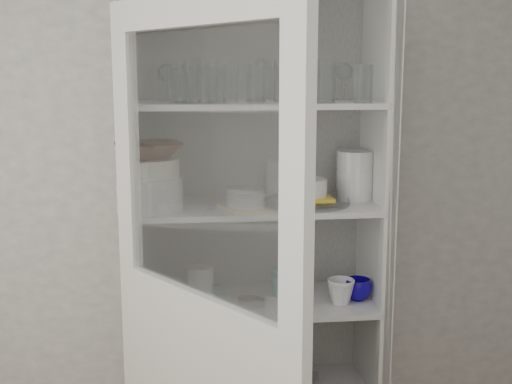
% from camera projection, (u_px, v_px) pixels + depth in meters
% --- Properties ---
extents(wall_back, '(3.60, 0.02, 2.60)m').
position_uv_depth(wall_back, '(204.00, 185.00, 2.74)').
color(wall_back, '#9B9B9A').
rests_on(wall_back, ground).
extents(pantry_cabinet, '(1.00, 0.45, 2.10)m').
position_uv_depth(pantry_cabinet, '(254.00, 276.00, 2.67)').
color(pantry_cabinet, silver).
rests_on(pantry_cabinet, floor).
extents(cupboard_door, '(0.56, 0.75, 2.00)m').
position_uv_depth(cupboard_door, '(202.00, 362.00, 2.01)').
color(cupboard_door, silver).
rests_on(cupboard_door, floor).
extents(tumbler_0, '(0.08, 0.08, 0.14)m').
position_uv_depth(tumbler_0, '(192.00, 84.00, 2.33)').
color(tumbler_0, silver).
rests_on(tumbler_0, shelf_glass).
extents(tumbler_1, '(0.10, 0.10, 0.15)m').
position_uv_depth(tumbler_1, '(208.00, 82.00, 2.32)').
color(tumbler_1, silver).
rests_on(tumbler_1, shelf_glass).
extents(tumbler_2, '(0.08, 0.08, 0.14)m').
position_uv_depth(tumbler_2, '(217.00, 84.00, 2.30)').
color(tumbler_2, silver).
rests_on(tumbler_2, shelf_glass).
extents(tumbler_3, '(0.08, 0.08, 0.14)m').
position_uv_depth(tumbler_3, '(299.00, 83.00, 2.34)').
color(tumbler_3, silver).
rests_on(tumbler_3, shelf_glass).
extents(tumbler_4, '(0.09, 0.09, 0.14)m').
position_uv_depth(tumbler_4, '(256.00, 83.00, 2.36)').
color(tumbler_4, silver).
rests_on(tumbler_4, shelf_glass).
extents(tumbler_5, '(0.09, 0.09, 0.14)m').
position_uv_depth(tumbler_5, '(363.00, 84.00, 2.35)').
color(tumbler_5, silver).
rests_on(tumbler_5, shelf_glass).
extents(tumbler_6, '(0.09, 0.09, 0.15)m').
position_uv_depth(tumbler_6, '(325.00, 82.00, 2.34)').
color(tumbler_6, silver).
rests_on(tumbler_6, shelf_glass).
extents(tumbler_7, '(0.08, 0.08, 0.14)m').
position_uv_depth(tumbler_7, '(176.00, 83.00, 2.41)').
color(tumbler_7, silver).
rests_on(tumbler_7, shelf_glass).
extents(tumbler_8, '(0.10, 0.10, 0.15)m').
position_uv_depth(tumbler_8, '(228.00, 82.00, 2.42)').
color(tumbler_8, silver).
rests_on(tumbler_8, shelf_glass).
extents(tumbler_9, '(0.08, 0.08, 0.15)m').
position_uv_depth(tumbler_9, '(256.00, 82.00, 2.44)').
color(tumbler_9, silver).
rests_on(tumbler_9, shelf_glass).
extents(tumbler_10, '(0.08, 0.08, 0.15)m').
position_uv_depth(tumbler_10, '(283.00, 82.00, 2.44)').
color(tumbler_10, silver).
rests_on(tumbler_10, shelf_glass).
extents(tumbler_11, '(0.08, 0.08, 0.14)m').
position_uv_depth(tumbler_11, '(293.00, 84.00, 2.47)').
color(tumbler_11, silver).
rests_on(tumbler_11, shelf_glass).
extents(goblet_0, '(0.07, 0.07, 0.16)m').
position_uv_depth(goblet_0, '(167.00, 81.00, 2.51)').
color(goblet_0, silver).
rests_on(goblet_0, shelf_glass).
extents(goblet_1, '(0.08, 0.08, 0.18)m').
position_uv_depth(goblet_1, '(261.00, 78.00, 2.57)').
color(goblet_1, silver).
rests_on(goblet_1, shelf_glass).
extents(goblet_2, '(0.07, 0.07, 0.16)m').
position_uv_depth(goblet_2, '(302.00, 80.00, 2.58)').
color(goblet_2, silver).
rests_on(goblet_2, shelf_glass).
extents(goblet_3, '(0.07, 0.07, 0.16)m').
position_uv_depth(goblet_3, '(344.00, 80.00, 2.62)').
color(goblet_3, silver).
rests_on(goblet_3, shelf_glass).
extents(plate_stack_front, '(0.25, 0.25, 0.13)m').
position_uv_depth(plate_stack_front, '(150.00, 193.00, 2.41)').
color(plate_stack_front, silver).
rests_on(plate_stack_front, shelf_plates).
extents(plate_stack_back, '(0.22, 0.22, 0.07)m').
position_uv_depth(plate_stack_back, '(153.00, 191.00, 2.61)').
color(plate_stack_back, silver).
rests_on(plate_stack_back, shelf_plates).
extents(cream_bowl, '(0.28, 0.28, 0.07)m').
position_uv_depth(cream_bowl, '(150.00, 168.00, 2.39)').
color(cream_bowl, white).
rests_on(cream_bowl, plate_stack_front).
extents(terracotta_bowl, '(0.30, 0.30, 0.06)m').
position_uv_depth(terracotta_bowl, '(149.00, 150.00, 2.38)').
color(terracotta_bowl, '#442110').
rests_on(terracotta_bowl, cream_bowl).
extents(glass_platter, '(0.43, 0.43, 0.02)m').
position_uv_depth(glass_platter, '(307.00, 202.00, 2.53)').
color(glass_platter, silver).
rests_on(glass_platter, shelf_plates).
extents(yellow_trivet, '(0.19, 0.19, 0.01)m').
position_uv_depth(yellow_trivet, '(307.00, 198.00, 2.52)').
color(yellow_trivet, gold).
rests_on(yellow_trivet, glass_platter).
extents(white_ramekin, '(0.19, 0.19, 0.07)m').
position_uv_depth(white_ramekin, '(307.00, 187.00, 2.52)').
color(white_ramekin, silver).
rests_on(white_ramekin, yellow_trivet).
extents(grey_bowl_stack, '(0.15, 0.15, 0.20)m').
position_uv_depth(grey_bowl_stack, '(355.00, 175.00, 2.61)').
color(grey_bowl_stack, silver).
rests_on(grey_bowl_stack, shelf_plates).
extents(mug_blue, '(0.13, 0.13, 0.09)m').
position_uv_depth(mug_blue, '(358.00, 289.00, 2.60)').
color(mug_blue, '#090A82').
rests_on(mug_blue, shelf_mugs).
extents(mug_teal, '(0.11, 0.11, 0.09)m').
position_uv_depth(mug_teal, '(282.00, 284.00, 2.67)').
color(mug_teal, teal).
rests_on(mug_teal, shelf_mugs).
extents(mug_white, '(0.13, 0.13, 0.10)m').
position_uv_depth(mug_white, '(341.00, 292.00, 2.55)').
color(mug_white, silver).
rests_on(mug_white, shelf_mugs).
extents(teal_jar, '(0.09, 0.09, 0.10)m').
position_uv_depth(teal_jar, '(282.00, 283.00, 2.66)').
color(teal_jar, teal).
rests_on(teal_jar, shelf_mugs).
extents(measuring_cups, '(0.09, 0.09, 0.04)m').
position_uv_depth(measuring_cups, '(249.00, 302.00, 2.53)').
color(measuring_cups, '#BCBCBC').
rests_on(measuring_cups, shelf_mugs).
extents(white_canister, '(0.12, 0.12, 0.13)m').
position_uv_depth(white_canister, '(201.00, 282.00, 2.63)').
color(white_canister, silver).
rests_on(white_canister, shelf_mugs).
extents(cream_dish, '(0.28, 0.28, 0.07)m').
position_uv_depth(cream_dish, '(248.00, 382.00, 2.68)').
color(cream_dish, white).
rests_on(cream_dish, shelf_bot).
extents(tin_box, '(0.21, 0.18, 0.05)m').
position_uv_depth(tin_box, '(296.00, 382.00, 2.70)').
color(tin_box, '#ADAEB3').
rests_on(tin_box, shelf_bot).
extents(tumbler_12, '(0.06, 0.06, 0.13)m').
position_uv_depth(tumbler_12, '(183.00, 85.00, 2.29)').
color(tumbler_12, silver).
rests_on(tumbler_12, shelf_glass).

